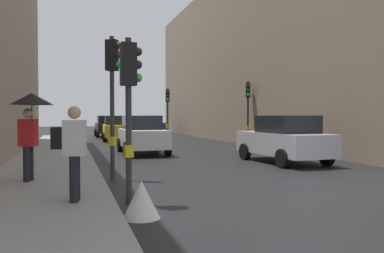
# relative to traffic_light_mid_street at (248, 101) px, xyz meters

# --- Properties ---
(ground_plane) EXTENTS (120.00, 120.00, 0.00)m
(ground_plane) POSITION_rel_traffic_light_mid_street_xyz_m (-4.35, -12.58, -2.58)
(ground_plane) COLOR black
(sidewalk_kerb) EXTENTS (2.90, 40.00, 0.16)m
(sidewalk_kerb) POSITION_rel_traffic_light_mid_street_xyz_m (-10.45, -6.58, -2.50)
(sidewalk_kerb) COLOR gray
(sidewalk_kerb) RESTS_ON ground
(building_facade_right) EXTENTS (12.00, 33.30, 11.61)m
(building_facade_right) POSITION_rel_traffic_light_mid_street_xyz_m (6.31, 5.12, 3.22)
(building_facade_right) COLOR gray
(building_facade_right) RESTS_ON ground
(traffic_light_mid_street) EXTENTS (0.32, 0.45, 3.75)m
(traffic_light_mid_street) POSITION_rel_traffic_light_mid_street_xyz_m (0.00, 0.00, 0.00)
(traffic_light_mid_street) COLOR #2D2D2D
(traffic_light_mid_street) RESTS_ON ground
(traffic_light_far_median) EXTENTS (0.26, 0.44, 3.64)m
(traffic_light_far_median) POSITION_rel_traffic_light_mid_street_xyz_m (-3.42, 5.52, -0.07)
(traffic_light_far_median) COLOR #2D2D2D
(traffic_light_far_median) RESTS_ON ground
(traffic_light_near_left) EXTENTS (0.44, 0.26, 3.29)m
(traffic_light_near_left) POSITION_rel_traffic_light_mid_street_xyz_m (-8.68, -12.91, -0.32)
(traffic_light_near_left) COLOR #2D2D2D
(traffic_light_near_left) RESTS_ON ground
(traffic_light_near_right) EXTENTS (0.44, 0.38, 3.93)m
(traffic_light_near_right) POSITION_rel_traffic_light_mid_street_xyz_m (-8.69, -9.76, 0.12)
(traffic_light_near_right) COLOR #2D2D2D
(traffic_light_near_right) RESTS_ON ground
(car_blue_van) EXTENTS (2.28, 4.33, 1.76)m
(car_blue_van) POSITION_rel_traffic_light_mid_street_xyz_m (-2.50, 16.28, -1.71)
(car_blue_van) COLOR navy
(car_blue_van) RESTS_ON ground
(car_white_compact) EXTENTS (2.08, 4.23, 1.76)m
(car_white_compact) POSITION_rel_traffic_light_mid_street_xyz_m (-6.63, -2.68, -1.71)
(car_white_compact) COLOR silver
(car_white_compact) RESTS_ON ground
(car_yellow_taxi) EXTENTS (2.16, 4.27, 1.76)m
(car_yellow_taxi) POSITION_rel_traffic_light_mid_street_xyz_m (-6.67, 7.42, -1.71)
(car_yellow_taxi) COLOR yellow
(car_yellow_taxi) RESTS_ON ground
(car_dark_suv) EXTENTS (2.03, 4.21, 1.76)m
(car_dark_suv) POSITION_rel_traffic_light_mid_street_xyz_m (-6.82, 13.10, -1.71)
(car_dark_suv) COLOR black
(car_dark_suv) RESTS_ON ground
(car_silver_hatchback) EXTENTS (2.17, 4.28, 1.76)m
(car_silver_hatchback) POSITION_rel_traffic_light_mid_street_xyz_m (-2.19, -7.77, -1.71)
(car_silver_hatchback) COLOR #BCBCC1
(car_silver_hatchback) RESTS_ON ground
(pedestrian_with_umbrella) EXTENTS (1.00, 1.00, 2.14)m
(pedestrian_with_umbrella) POSITION_rel_traffic_light_mid_street_xyz_m (-10.73, -10.46, -0.74)
(pedestrian_with_umbrella) COLOR black
(pedestrian_with_umbrella) RESTS_ON sidewalk_kerb
(pedestrian_with_black_backpack) EXTENTS (0.64, 0.39, 1.77)m
(pedestrian_with_black_backpack) POSITION_rel_traffic_light_mid_street_xyz_m (-9.78, -13.14, -1.42)
(pedestrian_with_black_backpack) COLOR black
(pedestrian_with_black_backpack) RESTS_ON sidewalk_kerb
(warning_sign_triangle) EXTENTS (0.64, 0.64, 0.65)m
(warning_sign_triangle) POSITION_rel_traffic_light_mid_street_xyz_m (-8.66, -14.11, -2.26)
(warning_sign_triangle) COLOR silver
(warning_sign_triangle) RESTS_ON ground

